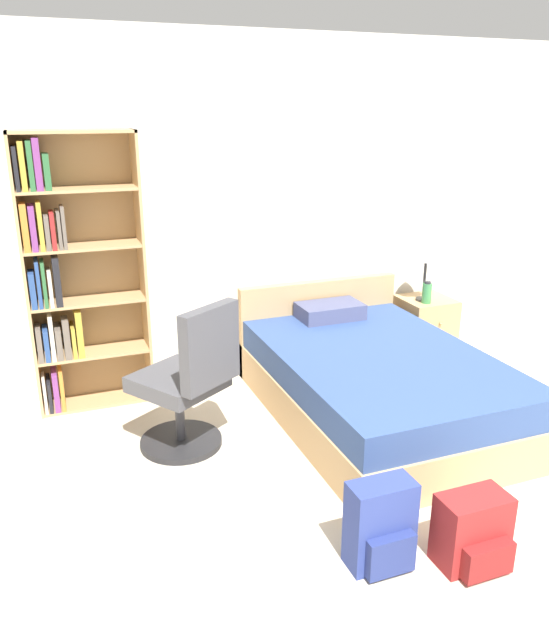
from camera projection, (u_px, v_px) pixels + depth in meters
wall_back at (269, 211)px, 4.87m from camera, size 9.00×0.06×2.60m
bookshelf at (70, 275)px, 4.27m from camera, size 0.80×0.28×1.93m
bed at (373, 380)px, 4.37m from camera, size 1.36×2.05×0.74m
office_chair at (189, 385)px, 3.84m from camera, size 0.69×0.72×0.98m
nightstand at (424, 327)px, 5.40m from camera, size 0.42×0.44×0.52m
table_lamp at (427, 251)px, 5.13m from camera, size 0.22×0.22×0.54m
water_bottle at (427, 293)px, 5.17m from camera, size 0.08×0.08×0.19m
backpack_red at (473, 532)px, 2.93m from camera, size 0.33×0.26×0.36m
backpack_blue at (381, 527)px, 2.91m from camera, size 0.31×0.22×0.43m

